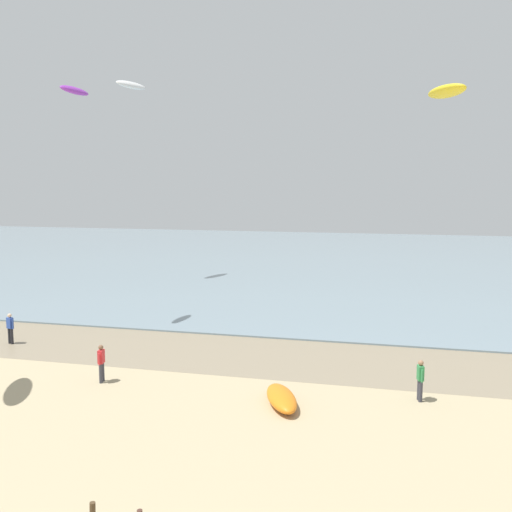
% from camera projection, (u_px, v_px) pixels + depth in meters
% --- Properties ---
extents(wet_sand_strip, '(120.00, 6.67, 0.01)m').
position_uv_depth(wet_sand_strip, '(252.00, 355.00, 29.03)').
color(wet_sand_strip, gray).
rests_on(wet_sand_strip, ground).
extents(sea, '(160.00, 70.00, 0.10)m').
position_uv_depth(sea, '(330.00, 259.00, 66.02)').
color(sea, gray).
rests_on(sea, ground).
extents(person_nearest_camera, '(0.29, 0.56, 1.71)m').
position_uv_depth(person_nearest_camera, '(420.00, 379.00, 22.87)').
color(person_nearest_camera, '#383842').
rests_on(person_nearest_camera, ground).
extents(person_mid_beach, '(0.54, 0.33, 1.71)m').
position_uv_depth(person_mid_beach, '(10.00, 328.00, 31.06)').
color(person_mid_beach, '#232328').
rests_on(person_mid_beach, ground).
extents(person_by_waterline, '(0.27, 0.56, 1.71)m').
position_uv_depth(person_by_waterline, '(101.00, 362.00, 25.03)').
color(person_by_waterline, '#383842').
rests_on(person_by_waterline, ground).
extents(grounded_kite, '(2.14, 3.15, 0.59)m').
position_uv_depth(grounded_kite, '(281.00, 398.00, 22.48)').
color(grounded_kite, orange).
rests_on(grounded_kite, ground).
extents(kite_aloft_1, '(1.79, 2.54, 0.57)m').
position_uv_depth(kite_aloft_1, '(447.00, 91.00, 21.16)').
color(kite_aloft_1, yellow).
extents(kite_aloft_5, '(2.33, 3.65, 1.00)m').
position_uv_depth(kite_aloft_5, '(131.00, 85.00, 49.39)').
color(kite_aloft_5, white).
extents(kite_aloft_6, '(1.16, 2.55, 0.70)m').
position_uv_depth(kite_aloft_6, '(74.00, 91.00, 33.13)').
color(kite_aloft_6, purple).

